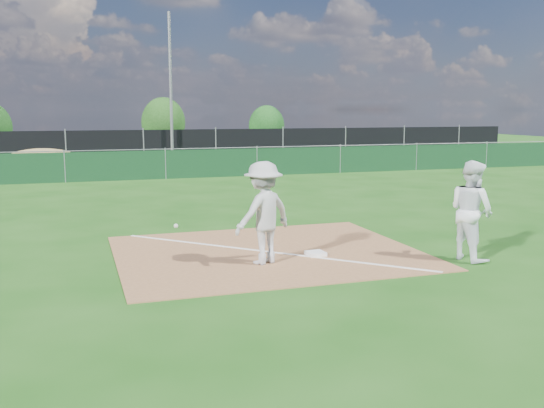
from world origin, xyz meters
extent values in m
plane|color=#174B10|center=(0.00, 10.00, 0.00)|extent=(90.00, 90.00, 0.00)
cube|color=brown|center=(0.00, 1.00, 0.01)|extent=(6.00, 5.00, 0.02)
cube|color=white|center=(0.00, 1.00, 0.03)|extent=(5.01, 5.01, 0.01)
cube|color=black|center=(0.00, 15.00, 0.60)|extent=(44.00, 0.05, 1.20)
ellipsoid|color=olive|center=(-5.00, 18.50, 0.58)|extent=(3.38, 2.60, 1.17)
cube|color=black|center=(0.00, 23.00, 0.90)|extent=(46.00, 0.04, 1.80)
cube|color=black|center=(0.00, 28.00, 0.01)|extent=(46.00, 9.00, 0.01)
cylinder|color=slate|center=(1.50, 22.70, 4.00)|extent=(0.16, 0.16, 8.00)
cube|color=white|center=(0.82, 0.42, 0.06)|extent=(0.37, 0.37, 0.07)
imported|color=silver|center=(-0.35, 0.17, 0.98)|extent=(1.42, 1.15, 1.92)
sphere|color=white|center=(-1.99, 0.14, 0.84)|extent=(0.08, 0.08, 0.08)
imported|color=white|center=(3.55, -0.75, 0.96)|extent=(0.85, 1.02, 1.93)
imported|color=#94959A|center=(-4.22, 27.81, 0.74)|extent=(4.46, 2.28, 1.45)
imported|color=black|center=(0.25, 28.17, 0.69)|extent=(4.23, 1.76, 1.36)
imported|color=black|center=(4.89, 27.95, 0.69)|extent=(4.88, 2.43, 1.36)
cylinder|color=#382316|center=(2.76, 34.65, 0.53)|extent=(0.24, 0.24, 1.06)
ellipsoid|color=#1B4814|center=(2.76, 34.65, 1.95)|extent=(3.19, 3.19, 3.67)
cylinder|color=#382316|center=(10.53, 34.05, 0.45)|extent=(0.24, 0.24, 0.90)
ellipsoid|color=#154A16|center=(10.53, 34.05, 1.66)|extent=(2.71, 2.71, 3.12)
camera|label=1|loc=(-3.66, -10.43, 2.88)|focal=40.00mm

